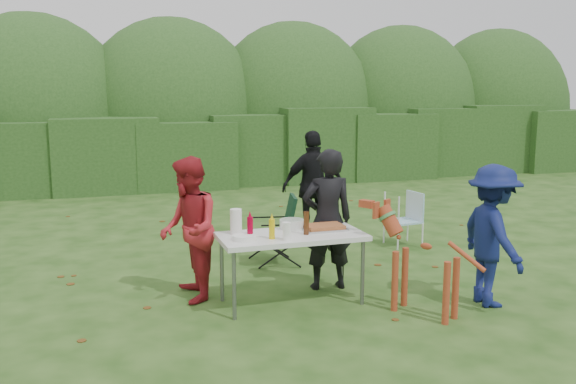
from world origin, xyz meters
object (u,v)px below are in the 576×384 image
object	(u,v)px
folding_table	(292,239)
dog	(426,263)
lawn_chair	(403,219)
ketchup_bottle	(250,228)
mustard_bottle	(272,229)
person_cook	(327,219)
person_black_puffy	(314,186)
paper_towel_roll	(236,221)
beer_bottle	(306,223)
person_red_jacket	(189,229)
camping_chair	(274,230)
child	(493,236)

from	to	relation	value
folding_table	dog	xyz separation A→B (m)	(1.14, -0.73, -0.15)
lawn_chair	ketchup_bottle	xyz separation A→B (m)	(-2.73, -1.81, 0.46)
mustard_bottle	ketchup_bottle	xyz separation A→B (m)	(-0.20, 0.08, 0.01)
folding_table	person_cook	bearing A→B (deg)	32.50
lawn_chair	mustard_bottle	size ratio (longest dim) A/B	3.87
person_black_puffy	paper_towel_roll	size ratio (longest dim) A/B	6.27
person_black_puffy	ketchup_bottle	size ratio (longest dim) A/B	7.41
beer_bottle	person_red_jacket	bearing A→B (deg)	156.14
person_black_puffy	dog	size ratio (longest dim) A/B	1.46
dog	camping_chair	xyz separation A→B (m)	(-0.89, 2.19, -0.09)
child	ketchup_bottle	bearing A→B (deg)	80.01
camping_chair	mustard_bottle	xyz separation A→B (m)	(-0.51, -1.59, 0.39)
folding_table	paper_towel_roll	xyz separation A→B (m)	(-0.54, 0.19, 0.18)
dog	paper_towel_roll	bearing A→B (deg)	30.07
person_cook	dog	world-z (taller)	person_cook
person_red_jacket	camping_chair	distance (m)	1.64
person_red_jacket	beer_bottle	distance (m)	1.24
dog	beer_bottle	world-z (taller)	dog
folding_table	dog	bearing A→B (deg)	-32.67
person_red_jacket	camping_chair	xyz separation A→B (m)	(1.24, 1.03, -0.32)
person_red_jacket	dog	size ratio (longest dim) A/B	1.37
folding_table	lawn_chair	xyz separation A→B (m)	(2.28, 1.77, -0.30)
camping_chair	beer_bottle	xyz separation A→B (m)	(-0.12, -1.52, 0.41)
folding_table	camping_chair	world-z (taller)	camping_chair
person_red_jacket	lawn_chair	world-z (taller)	person_red_jacket
folding_table	child	world-z (taller)	child
person_cook	dog	size ratio (longest dim) A/B	1.41
child	paper_towel_roll	bearing A→B (deg)	75.45
person_red_jacket	mustard_bottle	xyz separation A→B (m)	(0.74, -0.56, 0.08)
child	camping_chair	size ratio (longest dim) A/B	1.64
person_black_puffy	person_cook	bearing A→B (deg)	74.57
dog	beer_bottle	xyz separation A→B (m)	(-1.01, 0.67, 0.33)
folding_table	paper_towel_roll	world-z (taller)	paper_towel_roll
child	paper_towel_roll	size ratio (longest dim) A/B	5.65
folding_table	child	size ratio (longest dim) A/B	1.02
paper_towel_roll	ketchup_bottle	bearing A→B (deg)	-70.14
dog	camping_chair	bearing A→B (deg)	-9.06
person_cook	lawn_chair	distance (m)	2.29
person_red_jacket	beer_bottle	xyz separation A→B (m)	(1.13, -0.50, 0.10)
mustard_bottle	paper_towel_roll	distance (m)	0.43
folding_table	mustard_bottle	size ratio (longest dim) A/B	7.50
mustard_bottle	paper_towel_roll	bearing A→B (deg)	132.17
person_black_puffy	camping_chair	size ratio (longest dim) A/B	1.83
camping_chair	mustard_bottle	size ratio (longest dim) A/B	4.46
person_black_puffy	child	distance (m)	3.20
dog	mustard_bottle	bearing A→B (deg)	35.38
person_black_puffy	folding_table	bearing A→B (deg)	65.67
person_black_puffy	paper_towel_roll	distance (m)	2.79
child	lawn_chair	xyz separation A→B (m)	(0.33, 2.45, -0.35)
child	dog	xyz separation A→B (m)	(-0.80, -0.05, -0.20)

